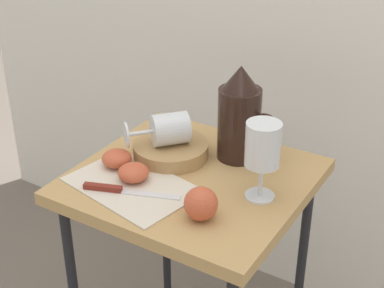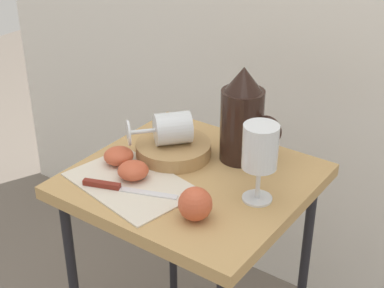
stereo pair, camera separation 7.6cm
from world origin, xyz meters
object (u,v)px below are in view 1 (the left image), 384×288
Objects in this scene: knife at (117,190)px; apple_whole at (201,204)px; wine_glass_tipped_near at (168,129)px; apple_half_left at (117,158)px; wine_glass_upright at (264,148)px; table at (192,202)px; basket_tray at (171,150)px; apple_half_right at (133,172)px; pitcher at (240,121)px.

apple_whole is at bearing 4.22° from knife.
apple_half_left is at bearing -125.74° from wine_glass_tipped_near.
table is at bearing -178.37° from wine_glass_upright.
apple_whole is at bearing -43.46° from basket_tray.
knife is at bearing -92.98° from basket_tray.
wine_glass_upright reaches higher than table.
table is 9.75× the size of apple_half_left.
table is 4.31× the size of wine_glass_tipped_near.
wine_glass_upright is at bearing 19.61° from apple_half_right.
wine_glass_upright is 0.27m from wine_glass_tipped_near.
basket_tray reaches higher than knife.
apple_half_left is 0.28m from apple_whole.
basket_tray is at bearing -148.75° from pitcher.
knife is (-0.27, -0.15, -0.11)m from wine_glass_upright.
basket_tray is at bearing 86.62° from apple_half_right.
wine_glass_upright is at bearing 10.71° from apple_half_left.
wine_glass_tipped_near is 0.14m from apple_half_right.
apple_whole reaches higher than knife.
pitcher is 0.27m from apple_half_right.
table is 0.16m from apple_half_right.
wine_glass_upright is at bearing 1.63° from table.
wine_glass_upright is at bearing 29.53° from knife.
apple_half_left is (-0.07, -0.10, -0.05)m from wine_glass_tipped_near.
wine_glass_tipped_near is 0.26m from apple_whole.
apple_whole is at bearing -52.50° from table.
pitcher is 3.32× the size of apple_whole.
apple_half_left is 1.00× the size of apple_whole.
table is 9.75× the size of apple_whole.
apple_whole is (0.20, -0.04, 0.01)m from apple_half_right.
basket_tray is 0.06m from wine_glass_tipped_near.
pitcher is 1.47× the size of wine_glass_tipped_near.
wine_glass_tipped_near is (-0.26, 0.04, -0.04)m from wine_glass_upright.
basket_tray is 0.18m from pitcher.
table is 0.20m from apple_half_left.
table is at bearing -110.48° from pitcher.
apple_whole is at bearing -15.25° from apple_half_left.
knife is at bearing -175.78° from apple_whole.
wine_glass_tipped_near is 2.26× the size of apple_half_right.
wine_glass_upright is (0.12, -0.13, 0.02)m from pitcher.
pitcher is 0.17m from wine_glass_upright.
knife is (-0.01, -0.19, -0.01)m from basket_tray.
basket_tray is 0.19m from knife.
apple_half_right reaches higher than knife.
basket_tray reaches higher than table.
wine_glass_tipped_near is (-0.14, -0.09, -0.02)m from pitcher.
table is 3.76× the size of basket_tray.
apple_half_left is (-0.17, -0.06, 0.10)m from table.
knife is (-0.20, -0.01, -0.03)m from apple_whole.
wine_glass_tipped_near is (-0.00, -0.00, 0.06)m from basket_tray.
wine_glass_tipped_near reaches higher than basket_tray.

